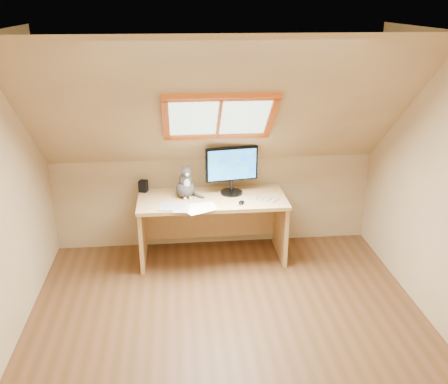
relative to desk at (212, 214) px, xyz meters
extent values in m
plane|color=brown|center=(0.05, -1.45, -0.48)|extent=(3.50, 3.50, 0.00)
cube|color=tan|center=(0.05, -3.20, 0.72)|extent=(3.50, 0.02, 2.40)
cube|color=tan|center=(0.05, 0.30, 0.02)|extent=(3.50, 0.02, 1.00)
cube|color=silver|center=(0.05, -2.22, 1.92)|extent=(3.50, 1.95, 0.02)
cube|color=tan|center=(0.05, -0.47, 1.22)|extent=(3.50, 1.56, 1.41)
cube|color=#B2E0CC|center=(0.05, -0.39, 1.15)|extent=(0.90, 0.53, 0.48)
cube|color=#CE4A13|center=(0.05, -0.39, 1.15)|extent=(1.02, 0.64, 0.59)
cube|color=#DCB568|center=(0.00, -0.07, 0.20)|extent=(1.53, 0.67, 0.04)
cube|color=#DCB568|center=(-0.73, -0.07, -0.15)|extent=(0.04, 0.60, 0.66)
cube|color=#DCB568|center=(0.73, -0.07, -0.15)|extent=(0.04, 0.60, 0.66)
cube|color=#DCB568|center=(0.00, 0.24, -0.15)|extent=(1.43, 0.03, 0.46)
cylinder|color=black|center=(0.21, 0.03, 0.23)|extent=(0.23, 0.23, 0.02)
cylinder|color=black|center=(0.21, 0.03, 0.30)|extent=(0.04, 0.04, 0.13)
cube|color=black|center=(0.21, 0.03, 0.55)|extent=(0.55, 0.12, 0.36)
cube|color=#0D22D8|center=(0.22, 0.01, 0.55)|extent=(0.50, 0.08, 0.32)
ellipsoid|color=#423D3A|center=(-0.27, 0.00, 0.30)|extent=(0.24, 0.28, 0.17)
ellipsoid|color=#423D3A|center=(-0.27, -0.01, 0.40)|extent=(0.16, 0.16, 0.18)
ellipsoid|color=silver|center=(-0.26, -0.07, 0.38)|extent=(0.07, 0.05, 0.11)
ellipsoid|color=#423D3A|center=(-0.26, -0.06, 0.51)|extent=(0.12, 0.11, 0.10)
sphere|color=silver|center=(-0.25, -0.10, 0.49)|extent=(0.04, 0.04, 0.04)
cone|color=#423D3A|center=(-0.30, -0.04, 0.55)|extent=(0.06, 0.05, 0.06)
cone|color=#423D3A|center=(-0.23, -0.03, 0.55)|extent=(0.06, 0.06, 0.06)
cube|color=black|center=(-0.71, 0.18, 0.28)|extent=(0.11, 0.11, 0.12)
cube|color=#B2B2B7|center=(-0.39, -0.29, 0.22)|extent=(0.32, 0.25, 0.01)
ellipsoid|color=black|center=(0.28, -0.26, 0.23)|extent=(0.09, 0.11, 0.03)
cube|color=white|center=(-0.19, -0.33, 0.22)|extent=(0.33, 0.27, 0.00)
cube|color=white|center=(-0.19, -0.33, 0.22)|extent=(0.32, 0.24, 0.00)
cube|color=white|center=(-0.19, -0.33, 0.22)|extent=(0.35, 0.30, 0.00)
camera|label=1|loc=(-0.35, -4.84, 2.15)|focal=40.00mm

